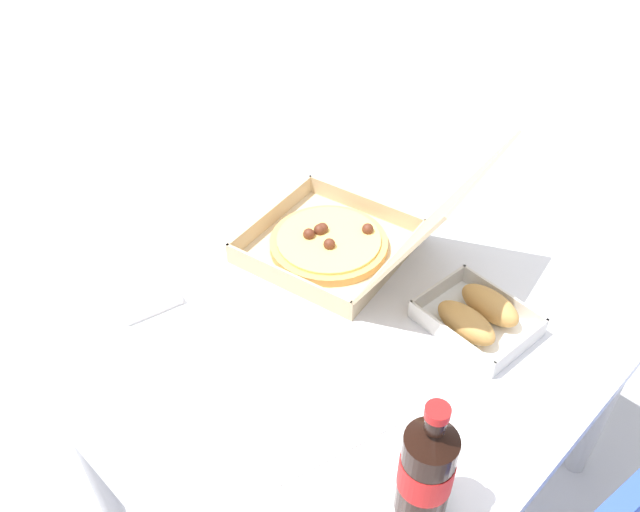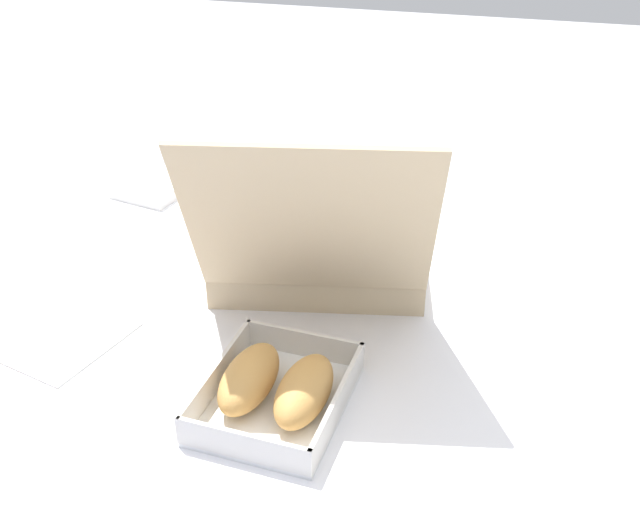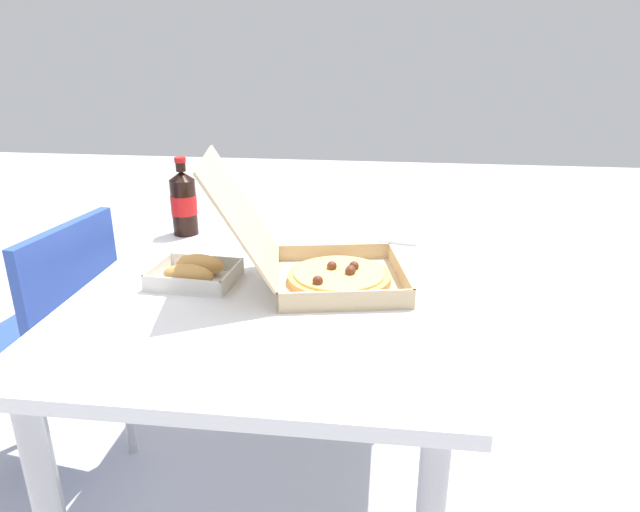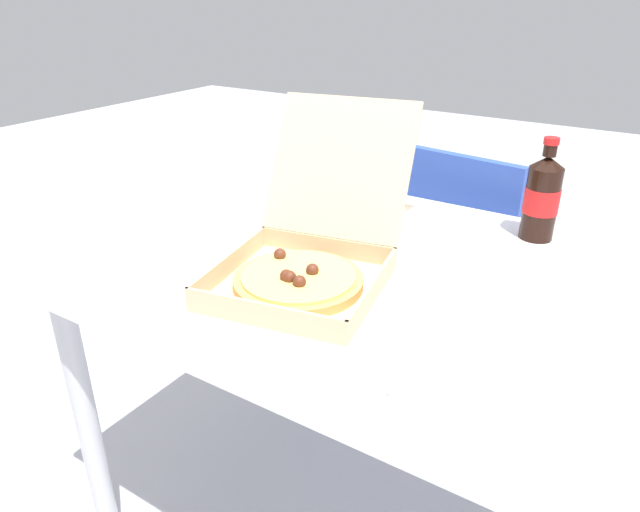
# 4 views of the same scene
# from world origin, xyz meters

# --- Properties ---
(ground_plane) EXTENTS (10.00, 10.00, 0.00)m
(ground_plane) POSITION_xyz_m (0.00, 0.00, 0.00)
(ground_plane) COLOR #B2B2B7
(dining_table) EXTENTS (1.11, 0.85, 0.73)m
(dining_table) POSITION_xyz_m (0.00, 0.00, 0.65)
(dining_table) COLOR white
(dining_table) RESTS_ON ground_plane
(pizza_box_open) EXTENTS (0.37, 0.49, 0.30)m
(pizza_box_open) POSITION_xyz_m (-0.05, -0.11, 0.78)
(pizza_box_open) COLOR tan
(pizza_box_open) RESTS_ON dining_table
(bread_side_box) EXTENTS (0.16, 0.20, 0.06)m
(bread_side_box) POSITION_xyz_m (-0.07, 0.18, 0.76)
(bread_side_box) COLOR white
(bread_side_box) RESTS_ON dining_table
(cola_bottle) EXTENTS (0.07, 0.07, 0.22)m
(cola_bottle) POSITION_xyz_m (0.27, 0.32, 0.83)
(cola_bottle) COLOR black
(cola_bottle) RESTS_ON dining_table
(paper_menu) EXTENTS (0.24, 0.20, 0.00)m
(paper_menu) POSITION_xyz_m (0.27, 0.12, 0.74)
(paper_menu) COLOR white
(paper_menu) RESTS_ON dining_table
(napkin_pile) EXTENTS (0.13, 0.13, 0.02)m
(napkin_pile) POSITION_xyz_m (0.30, -0.30, 0.74)
(napkin_pile) COLOR white
(napkin_pile) RESTS_ON dining_table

